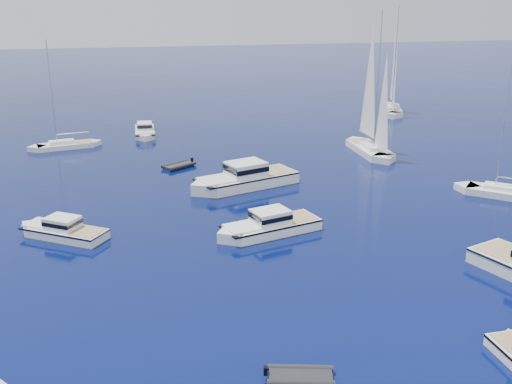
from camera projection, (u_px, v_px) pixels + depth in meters
motor_cruiser_centre at (268, 233)px, 49.12m from camera, size 10.04×5.52×2.52m
motor_cruiser_far_l at (62, 237)px, 48.42m from camera, size 8.28×6.70×2.17m
motor_cruiser_distant at (244, 187)px, 60.83m from camera, size 12.86×7.62×3.23m
motor_cruiser_horizon at (145, 135)px, 82.43m from camera, size 2.77×8.54×2.23m
sailboat_mid_r at (506, 197)px, 57.86m from camera, size 9.46×8.71×15.02m
sailboat_sails_r at (369, 153)px, 73.45m from camera, size 3.12×11.86×17.41m
sailboat_far_l at (65, 148)px, 75.69m from camera, size 9.72×4.38×13.85m
sailboat_sails_far at (391, 113)px, 97.78m from camera, size 6.96×12.16×17.38m
tender_grey_near at (301, 380)px, 30.55m from camera, size 3.93×2.78×0.95m
tender_grey_far at (179, 167)px, 67.40m from camera, size 4.40×3.91×0.95m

